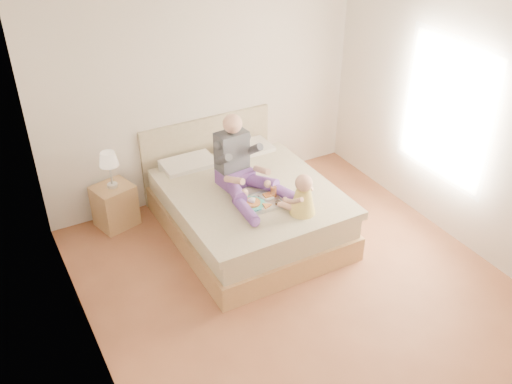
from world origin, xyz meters
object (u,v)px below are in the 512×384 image
tray (260,201)px  baby (302,197)px  bed (245,205)px  adult (241,168)px  nightstand (115,206)px

tray → baby: bearing=-46.9°
bed → adult: bearing=-134.0°
bed → tray: bearing=-96.2°
adult → tray: adult is taller
bed → nightstand: 1.51m
bed → baby: (0.24, -0.79, 0.47)m
tray → nightstand: bearing=138.2°
nightstand → adult: bearing=-51.3°
adult → baby: bearing=-72.8°
adult → nightstand: bearing=137.2°
nightstand → adult: (1.21, -0.87, 0.60)m
tray → baby: size_ratio=1.08×
adult → tray: bearing=-92.8°
bed → tray: size_ratio=4.58×
nightstand → adult: adult is taller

